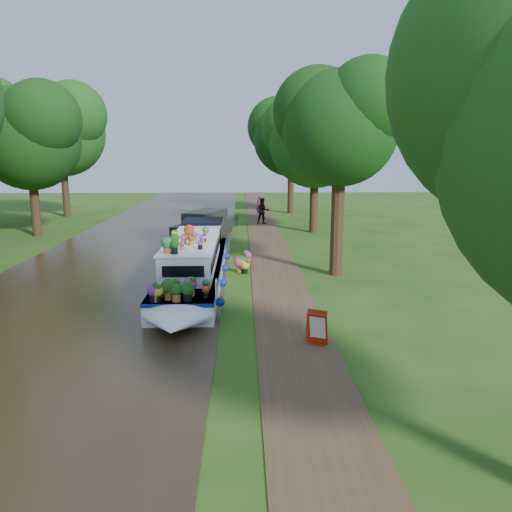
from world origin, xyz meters
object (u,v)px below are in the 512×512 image
Objects in this scene: pedestrian_dark at (263,211)px; second_boat at (206,224)px; plant_boat at (193,264)px; sandwich_board at (317,329)px; pedestrian_pink at (259,206)px.

second_boat is at bearing -147.34° from pedestrian_dark.
sandwich_board is (4.03, -6.55, -0.41)m from plant_boat.
sandwich_board is 0.53× the size of pedestrian_pink.
pedestrian_pink is at bearing 81.25° from plant_boat.
pedestrian_pink is at bearing 84.70° from second_boat.
plant_boat is 13.76m from second_boat.
plant_boat is at bearing -111.44° from pedestrian_dark.
plant_boat is 6.97× the size of pedestrian_dark.
plant_boat is 14.85× the size of sandwich_board.
second_boat is at bearing -100.76° from pedestrian_pink.
second_boat reaches higher than sandwich_board.
pedestrian_dark is at bearing 62.49° from second_boat.
pedestrian_pink is 0.88× the size of pedestrian_dark.
sandwich_board is at bearing -58.42° from plant_boat.
pedestrian_dark is (-0.52, 24.00, 0.56)m from sandwich_board.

